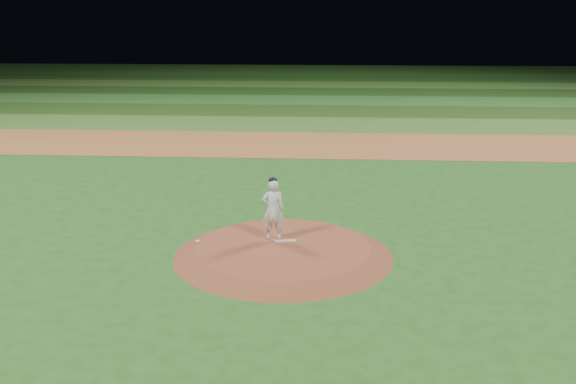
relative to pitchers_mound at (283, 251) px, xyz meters
The scene contains 12 objects.
ground 0.12m from the pitchers_mound, ahead, with size 120.00×120.00×0.00m, color #24591D.
infield_dirt_band 14.00m from the pitchers_mound, 90.00° to the left, with size 70.00×6.00×0.02m, color #9F5D31.
outfield_stripe_0 19.50m from the pitchers_mound, 90.00° to the left, with size 70.00×5.00×0.02m, color #3B6926.
outfield_stripe_1 24.50m from the pitchers_mound, 90.00° to the left, with size 70.00×5.00×0.02m, color #224416.
outfield_stripe_2 29.50m from the pitchers_mound, 90.00° to the left, with size 70.00×5.00×0.02m, color #2C6324.
outfield_stripe_3 34.50m from the pitchers_mound, 90.00° to the left, with size 70.00×5.00×0.02m, color #1C4014.
outfield_stripe_4 39.50m from the pitchers_mound, 90.00° to the left, with size 70.00×5.00×0.02m, color #386625.
outfield_stripe_5 44.50m from the pitchers_mound, 90.00° to the left, with size 70.00×5.00×0.02m, color #1D4817.
pitchers_mound is the anchor object (origin of this frame).
pitching_rubber 0.37m from the pitchers_mound, 85.69° to the left, with size 0.54×0.14×0.03m, color beige.
rosin_bag 2.21m from the pitchers_mound, behind, with size 0.12×0.12×0.07m, color white.
pitcher_on_mound 1.10m from the pitchers_mound, 119.96° to the left, with size 0.60×0.42×1.65m.
Camera 1 is at (1.07, -15.05, 5.91)m, focal length 40.00 mm.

